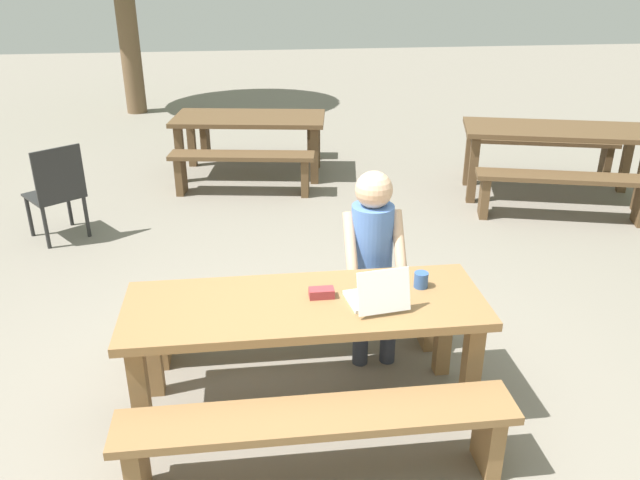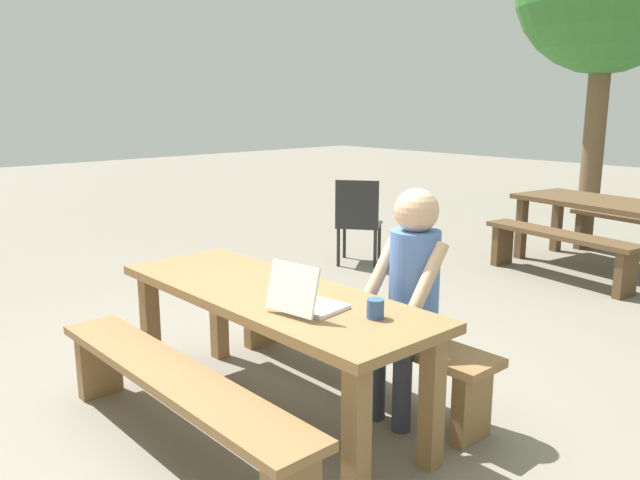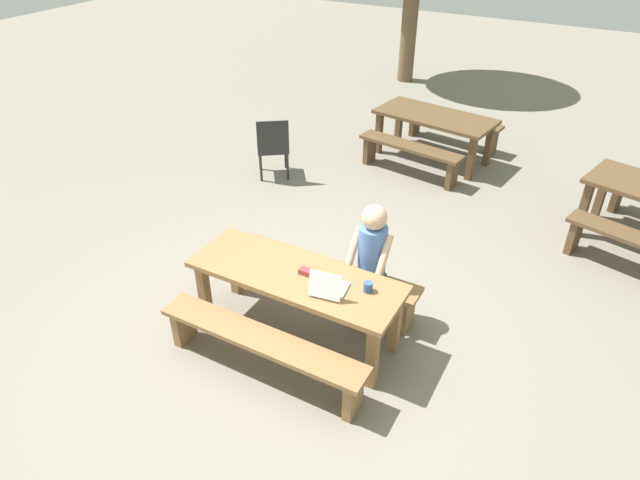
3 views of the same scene
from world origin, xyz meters
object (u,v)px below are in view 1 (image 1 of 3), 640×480
at_px(person_seated, 373,252).
at_px(picnic_table_mid, 555,139).
at_px(small_pouch, 322,293).
at_px(coffee_mug, 421,280).
at_px(picnic_table_front, 305,319).
at_px(picnic_table_rear, 249,125).
at_px(laptop, 378,296).
at_px(plastic_chair, 57,191).

xyz_separation_m(person_seated, picnic_table_mid, (2.49, 2.67, -0.08)).
relative_size(small_pouch, person_seated, 0.11).
bearing_deg(small_pouch, coffee_mug, 4.77).
xyz_separation_m(small_pouch, picnic_table_mid, (2.88, 3.17, -0.09)).
bearing_deg(picnic_table_front, picnic_table_rear, 92.83).
height_order(picnic_table_front, laptop, laptop).
bearing_deg(picnic_table_front, plastic_chair, 126.66).
xyz_separation_m(picnic_table_front, plastic_chair, (-1.99, 2.68, -0.13)).
bearing_deg(picnic_table_mid, coffee_mug, -111.44).
xyz_separation_m(coffee_mug, picnic_table_rear, (-0.88, 4.29, -0.16)).
height_order(small_pouch, coffee_mug, coffee_mug).
distance_m(picnic_table_front, picnic_table_rear, 4.39).
height_order(small_pouch, picnic_table_mid, same).
height_order(laptop, coffee_mug, laptop).
relative_size(laptop, picnic_table_mid, 0.17).
distance_m(laptop, coffee_mug, 0.34).
xyz_separation_m(picnic_table_front, coffee_mug, (0.67, 0.09, 0.16)).
height_order(person_seated, picnic_table_rear, person_seated).
relative_size(coffee_mug, plastic_chair, 0.10).
xyz_separation_m(laptop, picnic_table_mid, (2.59, 3.30, -0.13)).
bearing_deg(coffee_mug, person_seated, 112.12).
distance_m(small_pouch, picnic_table_rear, 4.36).
relative_size(person_seated, picnic_table_rear, 0.67).
xyz_separation_m(picnic_table_front, laptop, (0.38, -0.09, 0.17)).
relative_size(small_pouch, plastic_chair, 0.15).
bearing_deg(picnic_table_rear, small_pouch, -77.16).
xyz_separation_m(picnic_table_front, picnic_table_rear, (-0.22, 4.38, -0.01)).
bearing_deg(picnic_table_mid, picnic_table_rear, 174.86).
bearing_deg(person_seated, picnic_table_mid, 46.94).
xyz_separation_m(picnic_table_front, picnic_table_mid, (2.98, 3.21, 0.04)).
height_order(laptop, person_seated, person_seated).
relative_size(picnic_table_mid, picnic_table_rear, 1.10).
distance_m(laptop, picnic_table_rear, 4.51).
relative_size(small_pouch, picnic_table_rear, 0.07).
relative_size(picnic_table_front, picnic_table_mid, 0.98).
relative_size(picnic_table_front, laptop, 5.91).
distance_m(plastic_chair, picnic_table_mid, 5.00).
bearing_deg(plastic_chair, picnic_table_rear, -172.70).
relative_size(person_seated, plastic_chair, 1.38).
height_order(person_seated, picnic_table_mid, person_seated).
relative_size(plastic_chair, picnic_table_rear, 0.49).
bearing_deg(small_pouch, laptop, -24.15).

